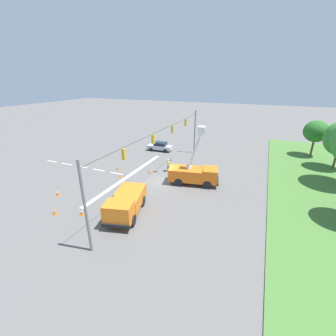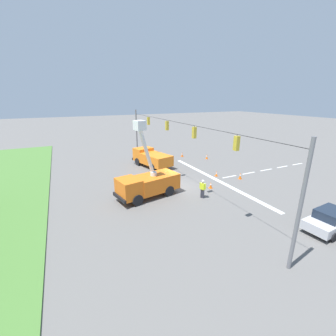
{
  "view_description": "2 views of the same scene",
  "coord_description": "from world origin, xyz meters",
  "views": [
    {
      "loc": [
        23.01,
        10.5,
        11.95
      ],
      "look_at": [
        -0.31,
        0.53,
        1.83
      ],
      "focal_mm": 24.0,
      "sensor_mm": 36.0,
      "label": 1
    },
    {
      "loc": [
        -19.19,
        10.27,
        8.88
      ],
      "look_at": [
        0.36,
        0.87,
        2.03
      ],
      "focal_mm": 24.0,
      "sensor_mm": 36.0,
      "label": 2
    }
  ],
  "objects": [
    {
      "name": "grass_verge",
      "position": [
        0.0,
        18.0,
        0.05
      ],
      "size": [
        56.0,
        12.0,
        0.1
      ],
      "primitive_type": "cube",
      "color": "#477533",
      "rests_on": "ground"
    },
    {
      "name": "lane_markings",
      "position": [
        0.0,
        -6.42,
        0.0
      ],
      "size": [
        17.6,
        15.25,
        0.01
      ],
      "color": "silver",
      "rests_on": "ground"
    },
    {
      "name": "utility_truck_bucket_lift",
      "position": [
        -1.01,
        3.62,
        1.4
      ],
      "size": [
        3.42,
        6.25,
        7.05
      ],
      "color": "orange",
      "rests_on": "ground"
    },
    {
      "name": "traffic_cone_near_bucket",
      "position": [
        0.87,
        -5.71,
        0.3
      ],
      "size": [
        0.36,
        0.36,
        0.62
      ],
      "color": "orange",
      "rests_on": "ground"
    },
    {
      "name": "traffic_cone_mid_right",
      "position": [
        7.75,
        -9.17,
        0.38
      ],
      "size": [
        0.36,
        0.36,
        0.77
      ],
      "color": "orange",
      "rests_on": "ground"
    },
    {
      "name": "traffic_cone_foreground_right",
      "position": [
        -1.88,
        -2.89,
        0.34
      ],
      "size": [
        0.36,
        0.36,
        0.69
      ],
      "color": "orange",
      "rests_on": "ground"
    },
    {
      "name": "traffic_cone_foreground_left",
      "position": [
        10.56,
        -6.49,
        0.36
      ],
      "size": [
        0.36,
        0.36,
        0.73
      ],
      "color": "orange",
      "rests_on": "ground"
    },
    {
      "name": "traffic_cone_mid_left",
      "position": [
        9.67,
        -4.03,
        0.36
      ],
      "size": [
        0.36,
        0.36,
        0.73
      ],
      "color": "orange",
      "rests_on": "ground"
    },
    {
      "name": "sedan_silver",
      "position": [
        -11.69,
        -5.89,
        0.79
      ],
      "size": [
        2.14,
        4.41,
        1.56
      ],
      "color": "#B7B7BC",
      "rests_on": "ground"
    },
    {
      "name": "road_worker",
      "position": [
        -3.46,
        -0.8,
        1.0
      ],
      "size": [
        0.6,
        0.38,
        1.77
      ],
      "color": "#383842",
      "rests_on": "ground"
    },
    {
      "name": "signal_gantry",
      "position": [
        -0.07,
        -0.0,
        4.58
      ],
      "size": [
        26.2,
        0.33,
        7.2
      ],
      "color": "slate",
      "rests_on": "ground"
    },
    {
      "name": "utility_truck_support_near",
      "position": [
        7.84,
        -0.26,
        1.2
      ],
      "size": [
        6.44,
        3.94,
        2.22
      ],
      "color": "orange",
      "rests_on": "ground"
    },
    {
      "name": "ground_plane",
      "position": [
        0.0,
        0.0,
        0.0
      ],
      "size": [
        200.0,
        200.0,
        0.0
      ],
      "primitive_type": "plane",
      "color": "#605E5B"
    },
    {
      "name": "tree_far_west",
      "position": [
        -18.65,
        18.31,
        4.17
      ],
      "size": [
        3.79,
        3.71,
        5.9
      ],
      "color": "brown",
      "rests_on": "ground"
    },
    {
      "name": "traffic_cone_lane_edge_a",
      "position": [
        -1.11,
        -7.53,
        0.38
      ],
      "size": [
        0.36,
        0.36,
        0.76
      ],
      "color": "orange",
      "rests_on": "ground"
    }
  ]
}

